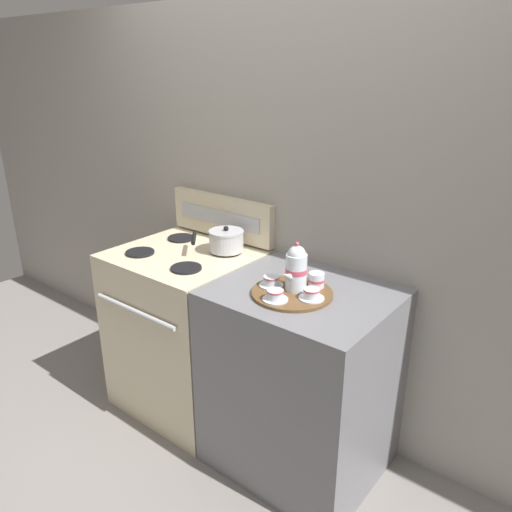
% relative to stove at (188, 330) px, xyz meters
% --- Properties ---
extents(ground_plane, '(6.00, 6.00, 0.00)m').
position_rel_stove_xyz_m(ground_plane, '(0.40, 0.00, -0.47)').
color(ground_plane, gray).
extents(wall_back, '(6.00, 0.05, 2.20)m').
position_rel_stove_xyz_m(wall_back, '(0.40, 0.36, 0.63)').
color(wall_back, '#9E998E').
rests_on(wall_back, ground).
extents(stove, '(0.73, 0.69, 0.95)m').
position_rel_stove_xyz_m(stove, '(0.00, 0.00, 0.00)').
color(stove, beige).
rests_on(stove, ground).
extents(control_panel, '(0.72, 0.05, 0.24)m').
position_rel_stove_xyz_m(control_panel, '(0.00, 0.31, 0.60)').
color(control_panel, beige).
rests_on(control_panel, stove).
extents(side_counter, '(0.79, 0.67, 0.94)m').
position_rel_stove_xyz_m(side_counter, '(0.77, 0.00, -0.00)').
color(side_counter, slate).
rests_on(side_counter, ground).
extents(saucepan, '(0.28, 0.28, 0.14)m').
position_rel_stove_xyz_m(saucepan, '(0.17, 0.15, 0.54)').
color(saucepan, '#B7B7BC').
rests_on(saucepan, stove).
extents(serving_tray, '(0.36, 0.36, 0.01)m').
position_rel_stove_xyz_m(serving_tray, '(0.75, -0.06, 0.47)').
color(serving_tray, brown).
rests_on(serving_tray, side_counter).
extents(teapot, '(0.10, 0.15, 0.22)m').
position_rel_stove_xyz_m(teapot, '(0.75, -0.04, 0.58)').
color(teapot, silver).
rests_on(teapot, serving_tray).
extents(teacup_left, '(0.11, 0.11, 0.05)m').
position_rel_stove_xyz_m(teacup_left, '(0.74, -0.18, 0.50)').
color(teacup_left, silver).
rests_on(teacup_left, serving_tray).
extents(teacup_right, '(0.11, 0.11, 0.05)m').
position_rel_stove_xyz_m(teacup_right, '(0.85, -0.07, 0.50)').
color(teacup_right, silver).
rests_on(teacup_right, serving_tray).
extents(teacup_front, '(0.11, 0.11, 0.05)m').
position_rel_stove_xyz_m(teacup_front, '(0.64, -0.07, 0.50)').
color(teacup_front, silver).
rests_on(teacup_front, serving_tray).
extents(creamer_jug, '(0.07, 0.07, 0.07)m').
position_rel_stove_xyz_m(creamer_jug, '(0.80, 0.05, 0.51)').
color(creamer_jug, silver).
rests_on(creamer_jug, serving_tray).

